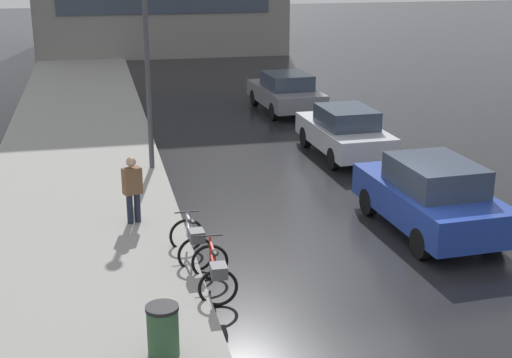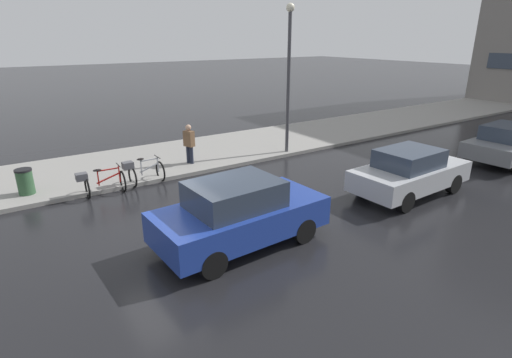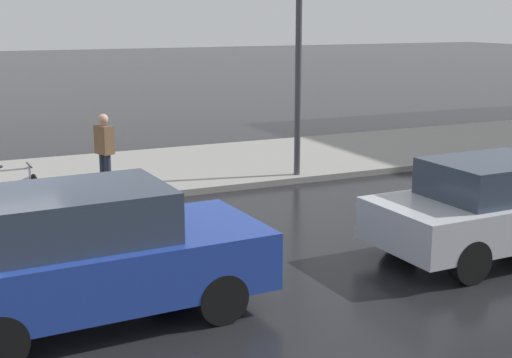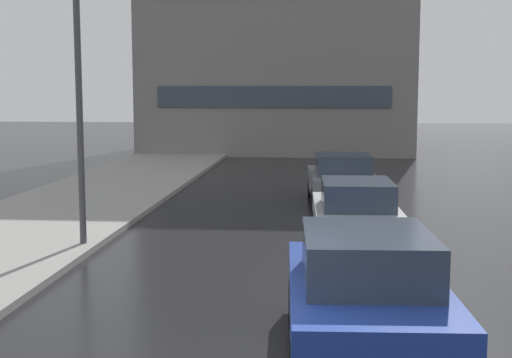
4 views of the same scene
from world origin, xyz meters
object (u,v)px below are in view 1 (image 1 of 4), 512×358
(car_blue, at_px, (431,196))
(car_grey, at_px, (286,92))
(bicycle_second, at_px, (192,241))
(car_silver, at_px, (344,131))
(bicycle_nearest, at_px, (215,272))
(streetlamp, at_px, (146,43))
(trash_bin, at_px, (163,334))
(pedestrian, at_px, (133,189))

(car_blue, bearing_deg, car_grey, 89.39)
(car_blue, bearing_deg, bicycle_second, -173.89)
(bicycle_second, bearing_deg, car_silver, 50.63)
(bicycle_nearest, relative_size, streetlamp, 0.24)
(car_blue, distance_m, streetlamp, 8.60)
(car_silver, xyz_separation_m, trash_bin, (-6.52, -10.26, -0.29))
(bicycle_second, relative_size, pedestrian, 0.80)
(car_blue, xyz_separation_m, trash_bin, (-6.30, -4.02, -0.36))
(bicycle_nearest, distance_m, car_grey, 15.72)
(car_silver, relative_size, trash_bin, 4.39)
(bicycle_nearest, height_order, car_silver, car_silver)
(car_blue, relative_size, streetlamp, 0.71)
(car_blue, bearing_deg, bicycle_nearest, -158.54)
(car_blue, distance_m, trash_bin, 7.49)
(bicycle_second, xyz_separation_m, trash_bin, (-0.93, -3.44, -0.02))
(streetlamp, distance_m, trash_bin, 10.39)
(bicycle_second, relative_size, car_silver, 0.32)
(car_blue, height_order, car_grey, car_blue)
(streetlamp, height_order, trash_bin, streetlamp)
(bicycle_second, distance_m, car_blue, 5.42)
(pedestrian, distance_m, trash_bin, 5.69)
(trash_bin, bearing_deg, car_grey, 68.99)
(bicycle_second, distance_m, streetlamp, 7.16)
(streetlamp, relative_size, trash_bin, 6.34)
(bicycle_second, relative_size, car_grey, 0.31)
(bicycle_nearest, xyz_separation_m, car_silver, (5.39, 8.28, 0.29))
(pedestrian, relative_size, streetlamp, 0.28)
(car_blue, distance_m, car_grey, 12.76)
(bicycle_nearest, bearing_deg, car_grey, 70.24)
(car_blue, distance_m, car_silver, 6.25)
(pedestrian, height_order, streetlamp, streetlamp)
(car_grey, distance_m, trash_bin, 17.97)
(car_grey, xyz_separation_m, trash_bin, (-6.44, -16.77, -0.28))
(streetlamp, xyz_separation_m, trash_bin, (-0.67, -9.88, -3.15))
(bicycle_nearest, bearing_deg, car_silver, 56.93)
(car_silver, bearing_deg, car_grey, 90.69)
(car_silver, relative_size, streetlamp, 0.69)
(car_silver, distance_m, trash_bin, 12.16)
(trash_bin, bearing_deg, car_blue, 32.53)
(bicycle_nearest, height_order, car_grey, car_grey)
(car_silver, distance_m, pedestrian, 8.05)
(bicycle_second, height_order, car_blue, car_blue)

